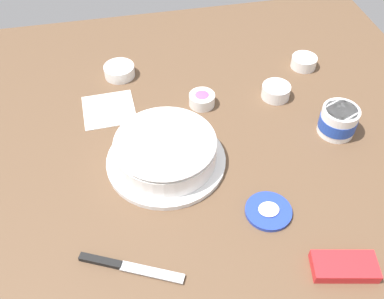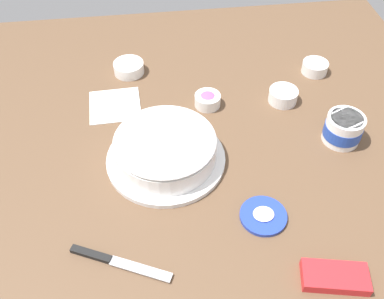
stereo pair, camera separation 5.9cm
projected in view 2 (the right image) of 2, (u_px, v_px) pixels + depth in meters
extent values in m
plane|color=brown|center=(206.00, 157.00, 1.16)|extent=(1.54, 1.54, 0.00)
cylinder|color=white|center=(166.00, 160.00, 1.14)|extent=(0.31, 0.31, 0.01)
cylinder|color=pink|center=(166.00, 152.00, 1.12)|extent=(0.24, 0.24, 0.05)
cylinder|color=white|center=(166.00, 151.00, 1.12)|extent=(0.26, 0.26, 0.06)
ellipsoid|color=white|center=(165.00, 141.00, 1.09)|extent=(0.26, 0.26, 0.03)
cylinder|color=white|center=(343.00, 129.00, 1.17)|extent=(0.10, 0.10, 0.08)
cylinder|color=#2347B2|center=(343.00, 130.00, 1.18)|extent=(0.10, 0.10, 0.04)
cylinder|color=white|center=(347.00, 119.00, 1.15)|extent=(0.09, 0.09, 0.01)
cylinder|color=#233DAD|center=(263.00, 216.00, 1.02)|extent=(0.11, 0.11, 0.01)
ellipsoid|color=white|center=(264.00, 214.00, 1.02)|extent=(0.05, 0.04, 0.01)
cube|color=silver|center=(141.00, 269.00, 0.93)|extent=(0.14, 0.08, 0.00)
cube|color=black|center=(91.00, 254.00, 0.95)|extent=(0.09, 0.06, 0.01)
cylinder|color=white|center=(129.00, 68.00, 1.40)|extent=(0.10, 0.10, 0.04)
cylinder|color=green|center=(129.00, 68.00, 1.40)|extent=(0.08, 0.08, 0.01)
ellipsoid|color=green|center=(129.00, 66.00, 1.40)|extent=(0.07, 0.07, 0.02)
cylinder|color=white|center=(283.00, 96.00, 1.30)|extent=(0.09, 0.09, 0.04)
cylinder|color=orange|center=(283.00, 96.00, 1.30)|extent=(0.07, 0.07, 0.01)
ellipsoid|color=orange|center=(283.00, 94.00, 1.30)|extent=(0.06, 0.06, 0.02)
cylinder|color=white|center=(208.00, 100.00, 1.29)|extent=(0.08, 0.08, 0.04)
cylinder|color=#B251C6|center=(208.00, 99.00, 1.29)|extent=(0.06, 0.06, 0.01)
ellipsoid|color=#B251C6|center=(208.00, 97.00, 1.28)|extent=(0.05, 0.05, 0.02)
cylinder|color=white|center=(315.00, 67.00, 1.40)|extent=(0.08, 0.08, 0.04)
cylinder|color=yellow|center=(315.00, 68.00, 1.40)|extent=(0.07, 0.07, 0.01)
ellipsoid|color=yellow|center=(315.00, 66.00, 1.40)|extent=(0.06, 0.06, 0.02)
cube|color=red|center=(335.00, 277.00, 0.91)|extent=(0.15, 0.09, 0.03)
cube|color=white|center=(115.00, 105.00, 1.30)|extent=(0.16, 0.16, 0.01)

